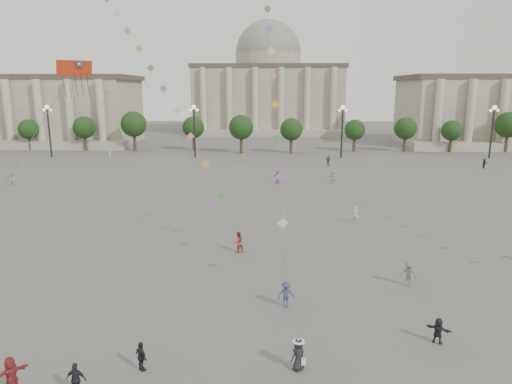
{
  "coord_description": "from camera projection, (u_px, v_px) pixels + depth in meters",
  "views": [
    {
      "loc": [
        -0.08,
        -23.05,
        13.74
      ],
      "look_at": [
        -0.97,
        12.0,
        5.82
      ],
      "focal_mm": 32.0,
      "sensor_mm": 36.0,
      "label": 1
    }
  ],
  "objects": [
    {
      "name": "ground",
      "position": [
        268.0,
        341.0,
        25.5
      ],
      "size": [
        360.0,
        360.0,
        0.0
      ],
      "primitive_type": "plane",
      "color": "#5D5A58",
      "rests_on": "ground"
    },
    {
      "name": "hall_central",
      "position": [
        268.0,
        88.0,
        148.37
      ],
      "size": [
        48.3,
        34.3,
        35.5
      ],
      "color": "gray",
      "rests_on": "ground"
    },
    {
      "name": "tree_row",
      "position": [
        268.0,
        128.0,
        100.37
      ],
      "size": [
        137.12,
        5.12,
        8.0
      ],
      "color": "#36291B",
      "rests_on": "ground"
    },
    {
      "name": "lamp_post_far_west",
      "position": [
        48.0,
        121.0,
        93.24
      ],
      "size": [
        2.0,
        0.9,
        10.65
      ],
      "color": "#262628",
      "rests_on": "ground"
    },
    {
      "name": "lamp_post_mid_west",
      "position": [
        194.0,
        121.0,
        92.51
      ],
      "size": [
        2.0,
        0.9,
        10.65
      ],
      "color": "#262628",
      "rests_on": "ground"
    },
    {
      "name": "lamp_post_mid_east",
      "position": [
        342.0,
        122.0,
        91.77
      ],
      "size": [
        2.0,
        0.9,
        10.65
      ],
      "color": "#262628",
      "rests_on": "ground"
    },
    {
      "name": "lamp_post_far_east",
      "position": [
        493.0,
        122.0,
        91.04
      ],
      "size": [
        2.0,
        0.9,
        10.65
      ],
      "color": "#262628",
      "rests_on": "ground"
    },
    {
      "name": "person_crowd_0",
      "position": [
        328.0,
        161.0,
        83.43
      ],
      "size": [
        1.21,
        0.85,
        1.91
      ],
      "primitive_type": "imported",
      "rotation": [
        0.0,
        0.0,
        0.38
      ],
      "color": "#344D75",
      "rests_on": "ground"
    },
    {
      "name": "person_crowd_1",
      "position": [
        13.0,
        179.0,
        66.79
      ],
      "size": [
        1.09,
        1.04,
        1.78
      ],
      "primitive_type": "imported",
      "rotation": [
        0.0,
        0.0,
        2.56
      ],
      "color": "silver",
      "rests_on": "ground"
    },
    {
      "name": "person_crowd_3",
      "position": [
        438.0,
        331.0,
        25.12
      ],
      "size": [
        1.39,
        1.09,
        1.47
      ],
      "primitive_type": "imported",
      "rotation": [
        0.0,
        0.0,
        2.58
      ],
      "color": "#222327",
      "rests_on": "ground"
    },
    {
      "name": "person_crowd_4",
      "position": [
        244.0,
        158.0,
        86.47
      ],
      "size": [
        1.3,
        1.81,
        1.89
      ],
      "primitive_type": "imported",
      "rotation": [
        0.0,
        0.0,
        4.24
      ],
      "color": "silver",
      "rests_on": "ground"
    },
    {
      "name": "person_crowd_6",
      "position": [
        409.0,
        274.0,
        32.38
      ],
      "size": [
        1.36,
        1.07,
        1.84
      ],
      "primitive_type": "imported",
      "rotation": [
        0.0,
        0.0,
        5.91
      ],
      "color": "slate",
      "rests_on": "ground"
    },
    {
      "name": "person_crowd_7",
      "position": [
        333.0,
        177.0,
        68.24
      ],
      "size": [
        1.56,
        1.52,
        1.78
      ],
      "primitive_type": "imported",
      "rotation": [
        0.0,
        0.0,
        2.38
      ],
      "color": "silver",
      "rests_on": "ground"
    },
    {
      "name": "person_crowd_9",
      "position": [
        484.0,
        164.0,
        80.92
      ],
      "size": [
        1.53,
        1.37,
        1.69
      ],
      "primitive_type": "imported",
      "rotation": [
        0.0,
        0.0,
        0.69
      ],
      "color": "black",
      "rests_on": "ground"
    },
    {
      "name": "person_crowd_10",
      "position": [
        110.0,
        154.0,
        92.41
      ],
      "size": [
        0.51,
        0.67,
        1.66
      ],
      "primitive_type": "imported",
      "rotation": [
        0.0,
        0.0,
        1.78
      ],
      "color": "white",
      "rests_on": "ground"
    },
    {
      "name": "person_crowd_12",
      "position": [
        278.0,
        177.0,
        68.07
      ],
      "size": [
        1.66,
        1.59,
        1.88
      ],
      "primitive_type": "imported",
      "rotation": [
        0.0,
        0.0,
        2.4
      ],
      "color": "slate",
      "rests_on": "ground"
    },
    {
      "name": "person_crowd_13",
      "position": [
        355.0,
        214.0,
        47.96
      ],
      "size": [
        0.77,
        0.73,
        1.76
      ],
      "primitive_type": "imported",
      "rotation": [
        0.0,
        0.0,
        2.49
      ],
      "color": "beige",
      "rests_on": "ground"
    },
    {
      "name": "tourist_1",
      "position": [
        141.0,
        357.0,
        22.61
      ],
      "size": [
        0.92,
        0.91,
        1.56
      ],
      "primitive_type": "imported",
      "rotation": [
        0.0,
        0.0,
        2.37
      ],
      "color": "black",
      "rests_on": "ground"
    },
    {
      "name": "tourist_2",
      "position": [
        11.0,
        374.0,
        21.05
      ],
      "size": [
        1.52,
        1.5,
        1.74
      ],
      "primitive_type": "imported",
      "rotation": [
        0.0,
        0.0,
        3.91
      ],
      "color": "maroon",
      "rests_on": "ground"
    },
    {
      "name": "tourist_4",
      "position": [
        76.0,
        379.0,
        20.81
      ],
      "size": [
        0.97,
        0.44,
        1.61
      ],
      "primitive_type": "imported",
      "rotation": [
        0.0,
        0.0,
        3.09
      ],
      "color": "black",
      "rests_on": "ground"
    },
    {
      "name": "kite_flyer_0",
      "position": [
        238.0,
        242.0,
        39.17
      ],
      "size": [
        1.12,
        1.05,
        1.83
      ],
      "primitive_type": "imported",
      "rotation": [
        0.0,
        0.0,
        3.69
      ],
      "color": "#953A28",
      "rests_on": "ground"
    },
    {
      "name": "kite_flyer_1",
      "position": [
        286.0,
        295.0,
        29.23
      ],
      "size": [
        1.23,
        0.84,
        1.75
      ],
      "primitive_type": "imported",
      "rotation": [
        0.0,
        0.0,
        0.17
      ],
      "color": "navy",
      "rests_on": "ground"
    },
    {
      "name": "hat_person",
      "position": [
        298.0,
        354.0,
        22.67
      ],
      "size": [
        0.97,
        0.94,
        1.69
      ],
      "color": "black",
      "rests_on": "ground"
    },
    {
      "name": "dragon_kite",
      "position": [
        74.0,
        81.0,
        29.8
      ],
      "size": [
        3.28,
        6.75,
        18.49
      ],
      "color": "red",
      "rests_on": "ground"
    }
  ]
}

